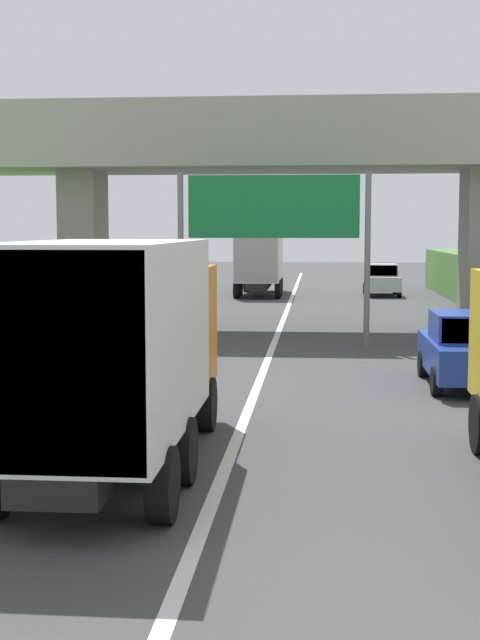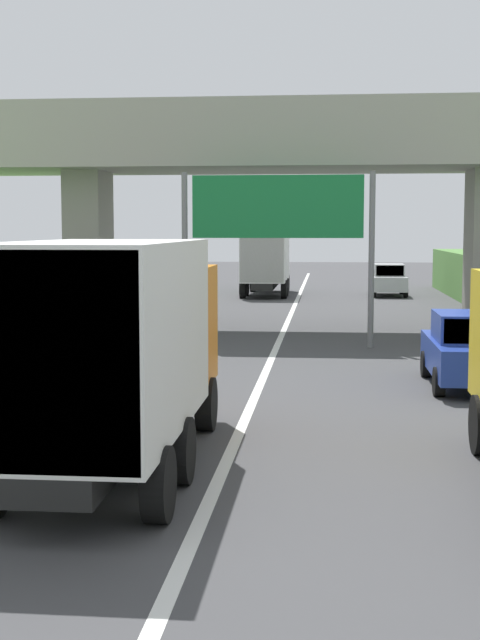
{
  "view_description": "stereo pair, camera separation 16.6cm",
  "coord_description": "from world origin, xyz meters",
  "px_view_note": "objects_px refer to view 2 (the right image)",
  "views": [
    {
      "loc": [
        1.38,
        3.45,
        3.62
      ],
      "look_at": [
        0.0,
        19.15,
        2.0
      ],
      "focal_mm": 50.25,
      "sensor_mm": 36.0,
      "label": 1
    },
    {
      "loc": [
        1.54,
        3.47,
        3.62
      ],
      "look_at": [
        0.0,
        19.15,
        2.0
      ],
      "focal_mm": 50.25,
      "sensor_mm": 36.0,
      "label": 2
    }
  ],
  "objects_px": {
    "truck_orange": "(115,343)",
    "car_silver": "(388,280)",
    "car_blue": "(469,350)",
    "overhead_highway_sign": "(277,218)",
    "truck_green": "(266,260)"
  },
  "relations": [
    {
      "from": "truck_green",
      "to": "car_silver",
      "type": "height_order",
      "value": "truck_green"
    },
    {
      "from": "overhead_highway_sign",
      "to": "truck_orange",
      "type": "distance_m",
      "value": 14.66
    },
    {
      "from": "overhead_highway_sign",
      "to": "truck_green",
      "type": "xyz_separation_m",
      "value": [
        -1.77,
        21.04,
        -2.0
      ]
    },
    {
      "from": "car_silver",
      "to": "overhead_highway_sign",
      "type": "bearing_deg",
      "value": -102.71
    },
    {
      "from": "overhead_highway_sign",
      "to": "car_silver",
      "type": "xyz_separation_m",
      "value": [
        4.79,
        21.23,
        -3.07
      ]
    },
    {
      "from": "overhead_highway_sign",
      "to": "car_blue",
      "type": "xyz_separation_m",
      "value": [
        4.77,
        -6.67,
        -3.07
      ]
    },
    {
      "from": "truck_orange",
      "to": "car_silver",
      "type": "bearing_deg",
      "value": 79.88
    },
    {
      "from": "truck_orange",
      "to": "car_blue",
      "type": "distance_m",
      "value": 10.09
    },
    {
      "from": "overhead_highway_sign",
      "to": "car_blue",
      "type": "bearing_deg",
      "value": -54.43
    },
    {
      "from": "overhead_highway_sign",
      "to": "truck_green",
      "type": "bearing_deg",
      "value": 94.81
    },
    {
      "from": "car_blue",
      "to": "car_silver",
      "type": "height_order",
      "value": "same"
    },
    {
      "from": "truck_orange",
      "to": "car_blue",
      "type": "relative_size",
      "value": 1.78
    },
    {
      "from": "truck_orange",
      "to": "car_blue",
      "type": "height_order",
      "value": "truck_orange"
    },
    {
      "from": "truck_orange",
      "to": "car_blue",
      "type": "xyz_separation_m",
      "value": [
        6.35,
        7.76,
        -1.08
      ]
    },
    {
      "from": "truck_orange",
      "to": "car_silver",
      "type": "distance_m",
      "value": 36.25
    }
  ]
}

